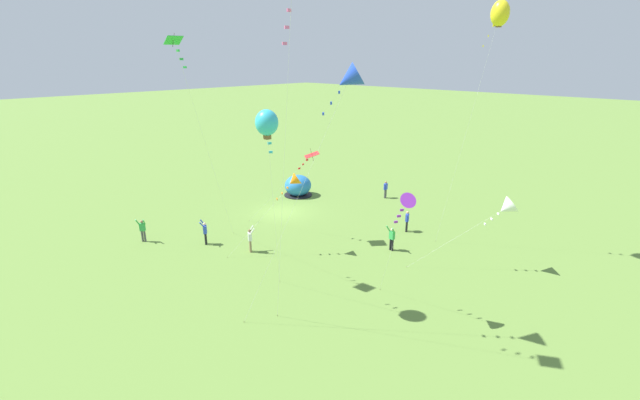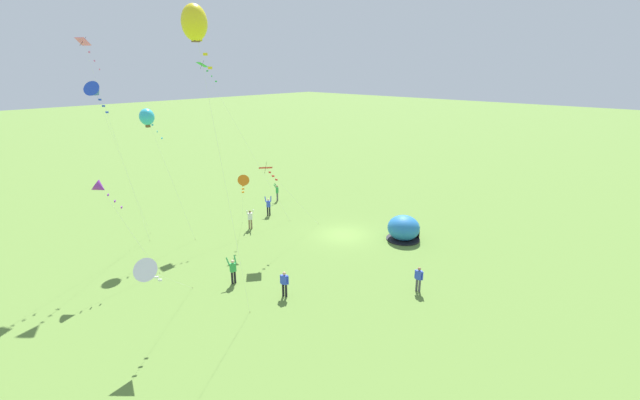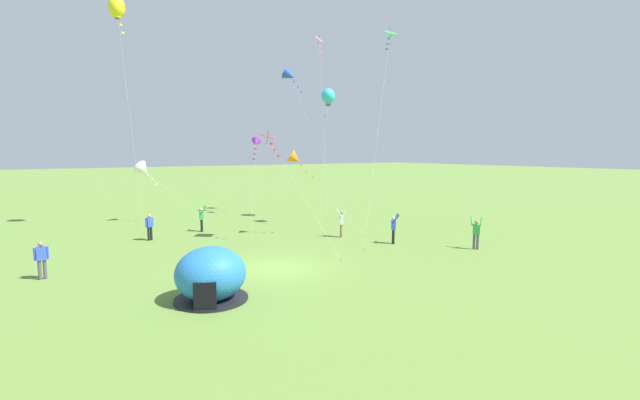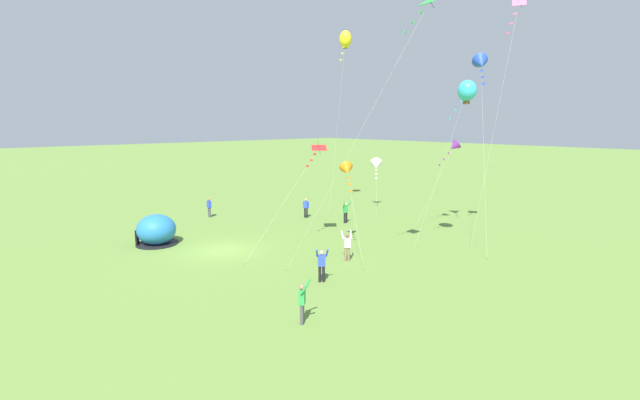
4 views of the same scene
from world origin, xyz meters
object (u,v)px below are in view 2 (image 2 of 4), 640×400
Objects in this scene: kite_cyan at (147,117)px; kite_purple at (100,188)px; person_arms_raised at (277,192)px; kite_orange at (243,182)px; person_near_tent at (284,283)px; kite_yellow at (194,23)px; kite_red at (267,170)px; kite_green at (206,71)px; kite_white at (149,271)px; kite_pink at (87,52)px; kite_blue at (95,92)px; person_strolling at (419,278)px; popup_tent at (404,228)px; person_watching_sky at (268,206)px; person_with_toddler at (233,270)px; person_far_back at (250,218)px.

kite_cyan reaches higher than kite_purple.
person_arms_raised is 12.38m from kite_orange.
kite_yellow reaches higher than person_near_tent.
kite_red is 11.48m from kite_green.
kite_white is at bearing 136.62° from kite_green.
kite_pink is 5.81m from kite_cyan.
kite_purple is at bearing 5.53° from kite_yellow.
person_near_tent is 0.13× the size of kite_blue.
person_strolling is at bearing -149.95° from kite_blue.
person_near_tent is 0.11× the size of kite_pink.
popup_tent is 21.32m from kite_white.
person_watching_sky is 0.11× the size of kite_yellow.
kite_green is 14.59m from kite_purple.
person_arms_raised is 0.25× the size of kite_red.
person_strolling is at bearing -133.14° from person_near_tent.
kite_orange reaches higher than person_with_toddler.
popup_tent is 22.96m from kite_purple.
person_strolling is at bearing 162.04° from person_arms_raised.
popup_tent is at bearing -154.30° from kite_green.
person_far_back reaches higher than person_near_tent.
person_with_toddler is (-11.67, 14.37, 0.00)m from person_arms_raised.
kite_blue is 1.20× the size of kite_cyan.
person_watching_sky is 0.33× the size of kite_orange.
kite_cyan is at bearing 62.28° from person_far_back.
person_watching_sky is at bearing -9.66° from person_strolling.
kite_green is (15.88, 7.64, 12.58)m from popup_tent.
person_watching_sky is (18.36, -3.13, 0.03)m from person_strolling.
person_with_toddler is 13.68m from person_watching_sky.
kite_orange is (14.58, 2.54, 4.27)m from person_strolling.
popup_tent is 21.65m from kite_green.
popup_tent is 12.40m from kite_red.
person_strolling is 23.44m from kite_cyan.
kite_yellow reaches higher than kite_green.
kite_red reaches higher than kite_white.
person_arms_raised is 0.13× the size of kite_green.
kite_orange is at bearing -132.46° from kite_pink.
kite_pink is at bearing 64.36° from person_far_back.
kite_yellow is 2.36× the size of kite_purple.
person_far_back is (11.43, 7.16, 0.00)m from popup_tent.
kite_purple reaches higher than person_near_tent.
kite_cyan reaches higher than person_arms_raised.
person_strolling is 18.62m from person_watching_sky.
kite_pink is 1.47× the size of kite_cyan.
kite_blue is (0.66, 14.13, 11.33)m from person_watching_sky.
person_watching_sky is 0.12× the size of kite_pink.
kite_pink reaches higher than person_near_tent.
person_with_toddler is at bearing -43.62° from kite_yellow.
kite_purple is at bearing 104.28° from person_arms_raised.
kite_purple is at bearing 92.15° from person_far_back.
person_with_toddler is 0.11× the size of kite_yellow.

